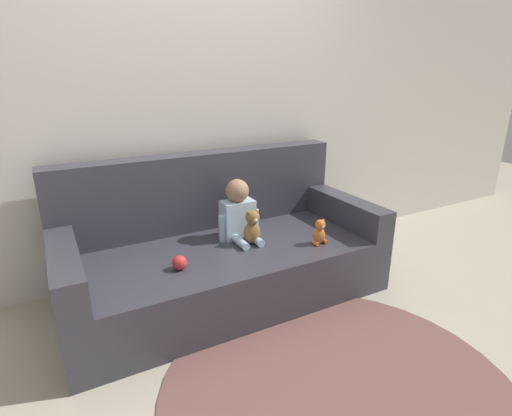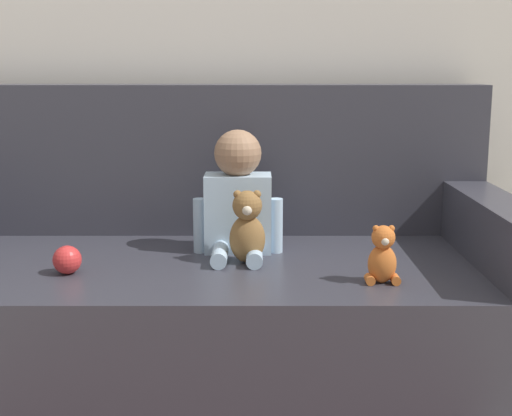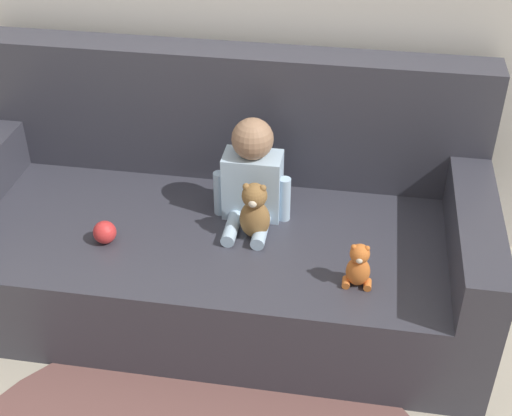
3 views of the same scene
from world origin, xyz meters
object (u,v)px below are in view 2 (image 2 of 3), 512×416
(person_baby, at_px, (238,199))
(teddy_bear_brown, at_px, (247,227))
(plush_toy_side, at_px, (382,256))
(couch, at_px, (197,274))
(toy_ball, at_px, (67,260))

(person_baby, bearing_deg, teddy_bear_brown, -76.68)
(person_baby, height_order, plush_toy_side, person_baby)
(plush_toy_side, bearing_deg, person_baby, 140.33)
(couch, xyz_separation_m, plush_toy_side, (0.58, -0.36, 0.16))
(teddy_bear_brown, height_order, plush_toy_side, teddy_bear_brown)
(teddy_bear_brown, xyz_separation_m, toy_ball, (-0.56, -0.13, -0.08))
(plush_toy_side, height_order, toy_ball, plush_toy_side)
(teddy_bear_brown, relative_size, toy_ball, 2.72)
(plush_toy_side, xyz_separation_m, toy_ball, (-0.96, 0.09, -0.04))
(couch, distance_m, person_baby, 0.30)
(couch, distance_m, teddy_bear_brown, 0.30)
(teddy_bear_brown, relative_size, plush_toy_side, 1.37)
(couch, distance_m, plush_toy_side, 0.70)
(plush_toy_side, distance_m, toy_ball, 0.96)
(teddy_bear_brown, bearing_deg, plush_toy_side, -28.56)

